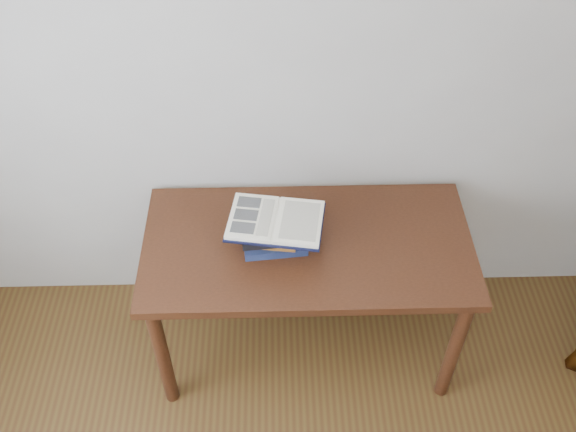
{
  "coord_description": "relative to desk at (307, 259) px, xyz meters",
  "views": [
    {
      "loc": [
        -0.03,
        -0.34,
        2.65
      ],
      "look_at": [
        0.01,
        1.32,
        0.94
      ],
      "focal_mm": 40.0,
      "sensor_mm": 36.0,
      "label": 1
    }
  ],
  "objects": [
    {
      "name": "desk",
      "position": [
        0.0,
        0.0,
        0.0
      ],
      "size": [
        1.34,
        0.67,
        0.72
      ],
      "color": "#411F10",
      "rests_on": "ground"
    },
    {
      "name": "book_stack",
      "position": [
        -0.14,
        -0.01,
        0.16
      ],
      "size": [
        0.27,
        0.18,
        0.12
      ],
      "color": "navy",
      "rests_on": "desk"
    },
    {
      "name": "open_book",
      "position": [
        -0.13,
        -0.01,
        0.24
      ],
      "size": [
        0.4,
        0.31,
        0.03
      ],
      "rotation": [
        0.0,
        0.0,
        -0.16
      ],
      "color": "black",
      "rests_on": "book_stack"
    }
  ]
}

